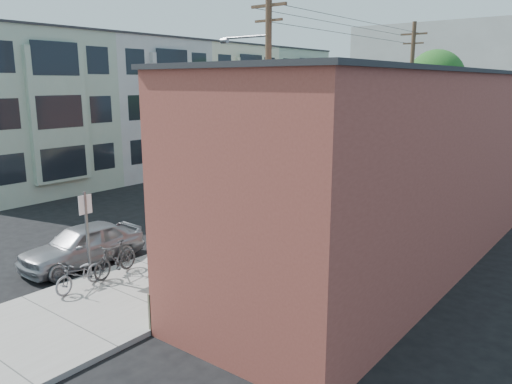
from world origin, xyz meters
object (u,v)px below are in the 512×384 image
Objects in this scene: tree_leafy_mid at (389,104)px; tree_leafy_far at (435,78)px; tree_bare at (297,161)px; car_3 at (327,175)px; car_4 at (368,165)px; cyclist at (221,235)px; car_2 at (273,190)px; patron_grey at (235,240)px; utility_pole_near at (267,101)px; patio_chair_a at (237,264)px; parking_meter_far at (318,183)px; parked_bike_b at (80,274)px; parking_meter_near at (161,230)px; parked_bike_a at (115,259)px; patron_green at (225,255)px; car_1 at (210,209)px; sign_post at (87,227)px; bus at (381,140)px; car_0 at (82,245)px; patio_chair_b at (214,275)px.

tree_leafy_far is (0.00, 7.97, 1.61)m from tree_leafy_mid.
tree_bare is 10.47m from tree_leafy_mid.
car_3 reaches higher than car_4.
cyclist is 9.14m from car_2.
tree_leafy_mid is 3.67× the size of patron_grey.
utility_pole_near is 14.51m from car_4.
patron_grey is (-0.65, 0.70, 0.50)m from patio_chair_a.
parked_bike_b is (0.60, -14.57, -0.37)m from parking_meter_far.
cyclist reaches higher than parked_bike_b.
parked_bike_a is at bearing -77.89° from parking_meter_near.
car_1 is (-4.94, 4.57, -0.24)m from patron_green.
sign_post is at bearing -76.08° from car_1.
parked_bike_a is 0.18× the size of bus.
cyclist is at bearing 42.62° from car_0.
patio_chair_b is (3.72, -1.24, -0.39)m from parking_meter_near.
parked_bike_b is at bearing -95.83° from parked_bike_a.
bus is at bearing 104.24° from parking_meter_far.
car_2 is at bearing -93.46° from car_4.
car_2 is (-2.30, 12.84, 0.07)m from parked_bike_b.
patron_green is 3.56m from parked_bike_a.
patron_grey reaches higher than parked_bike_a.
car_1 is at bearing -98.09° from tree_leafy_mid.
utility_pole_near is 1.99× the size of car_3.
parked_bike_a is 0.43× the size of car_0.
car_1 is (-1.59, -2.04, -4.71)m from utility_pole_near.
patio_chair_b is at bearing 26.79° from sign_post.
parked_bike_a reaches higher than patio_chair_a.
tree_leafy_far is 4.49× the size of patron_grey.
tree_bare reaches higher than cyclist.
tree_bare is 2.79× the size of cyclist.
utility_pole_near is 8.65m from patron_green.
sign_post reaches higher than patron_green.
patio_chair_b is 0.47× the size of patron_grey.
patron_green is at bearing -41.03° from car_1.
parking_meter_far is 16.27m from tree_leafy_far.
car_1 is (-5.14, 4.23, 0.11)m from patio_chair_a.
patron_grey is 28.66m from bus.
cyclist is 0.45× the size of car_4.
patio_chair_a is 0.21× the size of car_0.
parking_meter_near is 0.25× the size of car_3.
parking_meter_far is at bearing 79.55° from car_1.
parking_meter_near is 3.09m from patron_grey.
bus is (-2.83, 13.74, 0.71)m from car_3.
car_2 is (-4.74, 8.53, -0.39)m from patron_grey.
car_4 is (-3.62, 18.92, -0.39)m from cyclist.
parking_meter_near is 1.41× the size of patio_chair_a.
car_1 is at bearing -81.10° from car_2.
parked_bike_b is at bearing -149.97° from patio_chair_b.
patio_chair_b is at bearing -18.46° from parking_meter_near.
tree_leafy_far reaches higher than cyclist.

